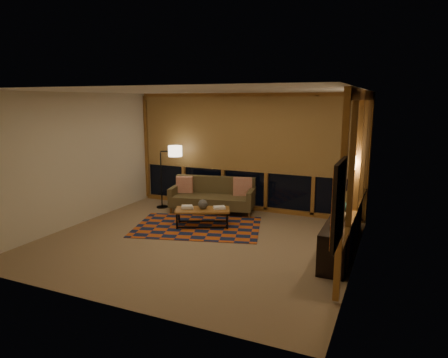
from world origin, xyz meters
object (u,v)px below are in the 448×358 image
at_px(coffee_table, 203,218).
at_px(floor_lamp, 161,177).
at_px(sofa, 212,196).
at_px(bookshelf, 342,232).

height_order(coffee_table, floor_lamp, floor_lamp).
bearing_deg(floor_lamp, sofa, -27.57).
relative_size(coffee_table, floor_lamp, 0.73).
bearing_deg(sofa, bookshelf, -33.52).
bearing_deg(floor_lamp, coffee_table, -63.74).
height_order(floor_lamp, bookshelf, floor_lamp).
relative_size(sofa, coffee_table, 1.73).
relative_size(coffee_table, bookshelf, 0.43).
bearing_deg(bookshelf, coffee_table, 175.88).
bearing_deg(bookshelf, sofa, 157.82).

